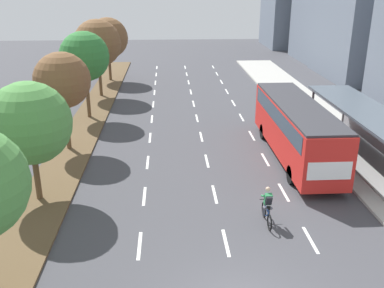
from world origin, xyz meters
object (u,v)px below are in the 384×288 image
cyclist (267,207)px  median_tree_fourth (84,57)px  median_tree_fifth (97,43)px  median_tree_third (62,81)px  bus_shelter (369,128)px  median_tree_second (30,123)px  bus (296,125)px  median_tree_farthest (108,38)px

cyclist → median_tree_fourth: (-10.31, 16.19, 3.97)m
median_tree_fourth → median_tree_fifth: median_tree_fifth is taller
median_tree_third → median_tree_fifth: size_ratio=0.88×
bus_shelter → median_tree_third: size_ratio=2.08×
bus_shelter → median_tree_second: size_ratio=2.19×
cyclist → median_tree_third: median_tree_third is taller
median_tree_third → cyclist: bearing=-42.1°
median_tree_second → median_tree_fifth: 20.18m
bus → median_tree_fourth: size_ratio=1.74×
median_tree_fourth → bus: bearing=-33.1°
cyclist → median_tree_second: (-10.51, 2.75, 3.13)m
bus_shelter → cyclist: 10.42m
bus_shelter → median_tree_farthest: (-17.82, 22.53, 2.63)m
bus → median_tree_fifth: bearing=131.1°
cyclist → median_tree_farthest: size_ratio=0.28×
median_tree_fourth → median_tree_farthest: median_tree_fourth is taller
median_tree_fourth → median_tree_farthest: bearing=89.8°
bus → cyclist: 8.14m
bus → median_tree_fifth: size_ratio=1.65×
median_tree_third → median_tree_fourth: bearing=88.6°
cyclist → median_tree_farthest: median_tree_farthest is taller
bus_shelter → median_tree_second: bearing=-166.5°
bus_shelter → bus: 4.29m
bus_shelter → median_tree_fifth: 24.05m
cyclist → median_tree_farthest: (-10.26, 29.63, 3.71)m
cyclist → median_tree_fifth: median_tree_fifth is taller
median_tree_farthest → median_tree_third: bearing=-90.6°
bus_shelter → median_tree_fifth: bearing=138.5°
median_tree_third → median_tree_fifth: median_tree_fifth is taller
bus_shelter → median_tree_third: bearing=172.5°
bus_shelter → cyclist: size_ratio=6.87×
cyclist → median_tree_farthest: bearing=109.1°
median_tree_fourth → median_tree_fifth: size_ratio=0.95×
median_tree_third → median_tree_farthest: size_ratio=0.93×
cyclist → median_tree_fifth: size_ratio=0.27×
median_tree_third → median_tree_fourth: 6.73m
bus_shelter → bus: (-4.28, 0.25, 0.20)m
bus_shelter → median_tree_second: 18.70m
median_tree_second → median_tree_farthest: median_tree_farthest is taller
median_tree_second → median_tree_fourth: median_tree_fourth is taller
median_tree_third → median_tree_fourth: median_tree_fourth is taller
median_tree_third → median_tree_farthest: median_tree_farthest is taller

